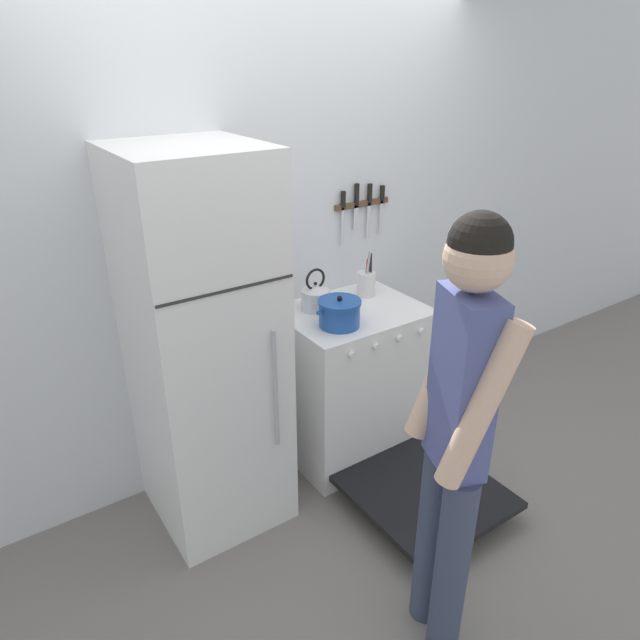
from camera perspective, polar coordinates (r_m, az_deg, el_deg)
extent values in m
plane|color=slate|center=(3.71, -3.77, -11.49)|extent=(14.00, 14.00, 0.00)
cube|color=silver|center=(3.14, -4.71, 7.78)|extent=(10.00, 0.06, 2.55)
cube|color=white|center=(2.75, -11.48, -2.96)|extent=(0.61, 0.64, 1.88)
cube|color=#2D2D2D|center=(2.30, -9.15, 2.95)|extent=(0.60, 0.01, 0.01)
cylinder|color=#B2B5BA|center=(2.61, -4.45, -6.98)|extent=(0.02, 0.02, 0.60)
cube|color=white|center=(3.38, 3.05, -6.09)|extent=(0.78, 0.60, 0.92)
cube|color=black|center=(3.17, 3.24, 0.86)|extent=(0.77, 0.59, 0.02)
cube|color=black|center=(3.20, 6.04, -8.34)|extent=(0.68, 0.05, 0.70)
cylinder|color=black|center=(2.98, 1.94, -0.60)|extent=(0.19, 0.19, 0.01)
cylinder|color=black|center=(3.18, 7.09, 0.96)|extent=(0.19, 0.19, 0.01)
cylinder|color=black|center=(3.16, -0.63, 0.98)|extent=(0.19, 0.19, 0.01)
cylinder|color=black|center=(3.35, 4.40, 2.37)|extent=(0.19, 0.19, 0.01)
cylinder|color=silver|center=(2.84, 3.24, -3.51)|extent=(0.04, 0.02, 0.04)
cylinder|color=silver|center=(2.93, 5.69, -2.67)|extent=(0.04, 0.02, 0.04)
cylinder|color=silver|center=(3.02, 7.99, -1.88)|extent=(0.04, 0.02, 0.04)
cylinder|color=silver|center=(3.12, 10.15, -1.13)|extent=(0.04, 0.02, 0.04)
cube|color=black|center=(3.18, 10.49, -16.52)|extent=(0.72, 0.74, 0.04)
cube|color=#99999E|center=(3.35, 3.82, -7.30)|extent=(0.64, 0.33, 0.01)
cylinder|color=#1E4C9E|center=(2.95, 1.95, 0.54)|extent=(0.21, 0.21, 0.12)
cylinder|color=#1E4C9E|center=(2.93, 1.98, 1.80)|extent=(0.23, 0.23, 0.02)
sphere|color=black|center=(2.92, 1.98, 2.18)|extent=(0.03, 0.03, 0.03)
cylinder|color=#1E4C9E|center=(2.87, 0.04, 0.76)|extent=(0.03, 0.02, 0.02)
cylinder|color=#1E4C9E|center=(3.00, 3.81, 1.82)|extent=(0.03, 0.02, 0.02)
cylinder|color=silver|center=(3.14, -0.46, 2.03)|extent=(0.16, 0.16, 0.11)
cone|color=silver|center=(3.12, -0.46, 3.24)|extent=(0.15, 0.15, 0.03)
sphere|color=black|center=(3.11, -0.46, 3.67)|extent=(0.02, 0.02, 0.02)
cone|color=silver|center=(3.18, 0.66, 2.52)|extent=(0.09, 0.03, 0.08)
torus|color=black|center=(3.10, -0.46, 4.10)|extent=(0.12, 0.01, 0.12)
cylinder|color=silver|center=(3.34, 4.64, 3.62)|extent=(0.11, 0.11, 0.14)
cylinder|color=#9E7547|center=(3.31, 4.68, 4.89)|extent=(0.03, 0.03, 0.24)
cylinder|color=#232326|center=(3.33, 5.12, 4.78)|extent=(0.02, 0.03, 0.22)
cylinder|color=#B2B5BA|center=(3.29, 4.76, 4.85)|extent=(0.03, 0.03, 0.26)
cylinder|color=#4C4C51|center=(3.34, 5.05, 4.37)|extent=(0.02, 0.04, 0.17)
cylinder|color=#C63D33|center=(3.32, 4.66, 4.53)|extent=(0.01, 0.03, 0.20)
cylinder|color=#38425B|center=(2.40, 12.97, -23.24)|extent=(0.13, 0.13, 0.88)
cylinder|color=#38425B|center=(2.50, 11.17, -20.44)|extent=(0.13, 0.13, 0.88)
cube|color=#4C5693|center=(1.97, 14.05, -6.25)|extent=(0.22, 0.28, 0.66)
cylinder|color=beige|center=(1.87, 15.89, -8.33)|extent=(0.28, 0.18, 0.59)
cylinder|color=beige|center=(2.07, 12.40, -4.37)|extent=(0.28, 0.18, 0.59)
sphere|color=beige|center=(1.78, 15.53, 5.97)|extent=(0.21, 0.21, 0.21)
sphere|color=black|center=(1.77, 15.70, 7.43)|extent=(0.20, 0.20, 0.20)
cube|color=brown|center=(3.38, 4.21, 11.51)|extent=(0.38, 0.02, 0.03)
cube|color=silver|center=(3.32, 2.27, 9.33)|extent=(0.02, 0.00, 0.22)
cube|color=black|center=(3.28, 2.34, 11.96)|extent=(0.02, 0.02, 0.09)
cube|color=silver|center=(3.36, 3.61, 10.22)|extent=(0.03, 0.00, 0.14)
cube|color=black|center=(3.33, 3.70, 12.42)|extent=(0.02, 0.02, 0.12)
cube|color=silver|center=(3.43, 4.88, 9.85)|extent=(0.02, 0.00, 0.21)
cube|color=black|center=(3.39, 5.00, 12.50)|extent=(0.02, 0.02, 0.11)
cube|color=silver|center=(3.49, 6.12, 10.13)|extent=(0.02, 0.00, 0.20)
cube|color=black|center=(3.45, 6.25, 12.49)|extent=(0.02, 0.02, 0.09)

